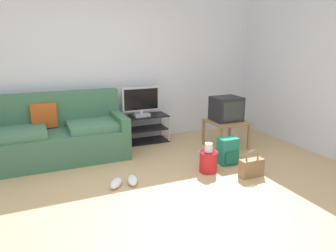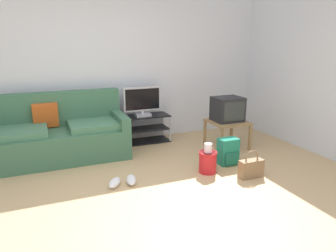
{
  "view_description": "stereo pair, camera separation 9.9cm",
  "coord_description": "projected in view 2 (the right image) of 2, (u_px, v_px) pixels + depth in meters",
  "views": [
    {
      "loc": [
        -1.04,
        -2.9,
        1.73
      ],
      "look_at": [
        0.7,
        1.06,
        0.55
      ],
      "focal_mm": 33.78,
      "sensor_mm": 36.0,
      "label": 1
    },
    {
      "loc": [
        -0.95,
        -2.94,
        1.73
      ],
      "look_at": [
        0.7,
        1.06,
        0.55
      ],
      "focal_mm": 33.78,
      "sensor_mm": 36.0,
      "label": 2
    }
  ],
  "objects": [
    {
      "name": "couch",
      "position": [
        59.0,
        135.0,
        4.74
      ],
      "size": [
        1.98,
        0.89,
        0.97
      ],
      "color": "#3D6B4C",
      "rests_on": "ground_plane"
    },
    {
      "name": "sneakers_pair",
      "position": [
        123.0,
        181.0,
        3.91
      ],
      "size": [
        0.42,
        0.29,
        0.09
      ],
      "color": "white",
      "rests_on": "ground_plane"
    },
    {
      "name": "handbag",
      "position": [
        251.0,
        168.0,
        4.1
      ],
      "size": [
        0.33,
        0.13,
        0.37
      ],
      "rotation": [
        0.0,
        0.0,
        0.28
      ],
      "color": "olive",
      "rests_on": "ground_plane"
    },
    {
      "name": "cleaning_bucket",
      "position": [
        208.0,
        160.0,
        4.25
      ],
      "size": [
        0.25,
        0.25,
        0.41
      ],
      "color": "red",
      "rests_on": "ground_plane"
    },
    {
      "name": "side_table",
      "position": [
        227.0,
        125.0,
        5.19
      ],
      "size": [
        0.59,
        0.59,
        0.45
      ],
      "color": "#9E7A4C",
      "rests_on": "ground_plane"
    },
    {
      "name": "crt_tv",
      "position": [
        228.0,
        109.0,
        5.14
      ],
      "size": [
        0.46,
        0.4,
        0.39
      ],
      "color": "#232326",
      "rests_on": "side_table"
    },
    {
      "name": "tv_stand",
      "position": [
        142.0,
        129.0,
        5.5
      ],
      "size": [
        0.93,
        0.4,
        0.47
      ],
      "color": "black",
      "rests_on": "ground_plane"
    },
    {
      "name": "flat_tv",
      "position": [
        142.0,
        102.0,
        5.36
      ],
      "size": [
        0.66,
        0.22,
        0.5
      ],
      "color": "#B2B2B7",
      "rests_on": "tv_stand"
    },
    {
      "name": "ground_plane",
      "position": [
        146.0,
        206.0,
        3.43
      ],
      "size": [
        9.0,
        9.8,
        0.02
      ],
      "primitive_type": "cube",
      "color": "tan"
    },
    {
      "name": "wall_back",
      "position": [
        98.0,
        64.0,
        5.25
      ],
      "size": [
        9.0,
        0.1,
        2.7
      ],
      "primitive_type": "cube",
      "color": "silver",
      "rests_on": "ground_plane"
    },
    {
      "name": "wall_right",
      "position": [
        312.0,
        65.0,
        4.94
      ],
      "size": [
        0.1,
        3.6,
        2.7
      ],
      "primitive_type": "cube",
      "color": "silver",
      "rests_on": "ground_plane"
    },
    {
      "name": "backpack",
      "position": [
        228.0,
        152.0,
        4.53
      ],
      "size": [
        0.28,
        0.26,
        0.38
      ],
      "rotation": [
        0.0,
        0.0,
        -0.4
      ],
      "color": "#238466",
      "rests_on": "ground_plane"
    }
  ]
}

